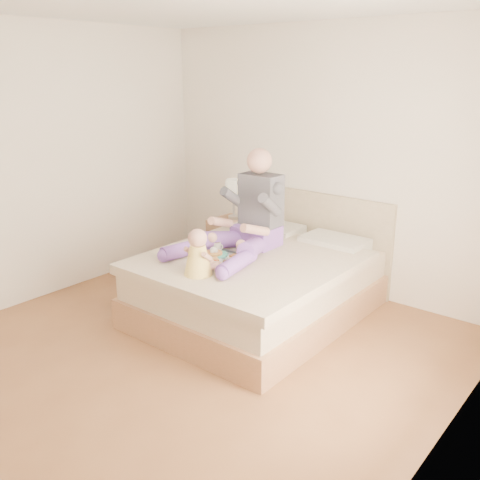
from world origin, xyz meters
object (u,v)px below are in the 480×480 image
Objects in this scene: bed at (263,281)px; baby at (199,256)px; tray at (221,256)px; nightstand at (233,244)px; adult at (248,220)px.

baby is at bearing -95.19° from bed.
nightstand is at bearing 123.49° from tray.
adult is 0.45m from tray.
tray is 0.44m from baby.
bed is 0.54m from tray.
bed is 1.26m from nightstand.
adult is at bearing 86.87° from tray.
nightstand is 1.29m from adult.
tray is 1.14× the size of baby.
tray is (0.82, -1.16, 0.35)m from nightstand.
nightstand is at bearing 142.57° from bed.
adult reaches higher than tray.
nightstand is 1.88m from baby.
baby is at bearing -82.54° from adult.
adult is (-0.17, -0.01, 0.58)m from bed.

